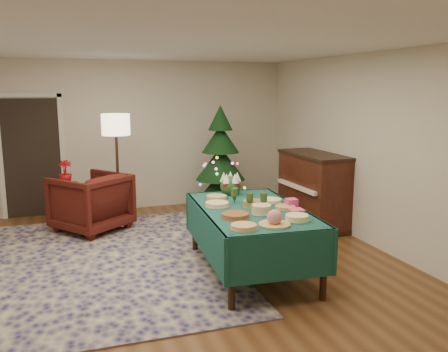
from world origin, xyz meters
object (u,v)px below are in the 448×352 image
object	(u,v)px
buffet_table	(251,221)
gift_box	(291,203)
floor_lamp	(116,132)
potted_plant	(65,177)
christmas_tree	(220,166)
side_table	(67,205)
armchair	(91,200)
piano	(313,191)

from	to	relation	value
buffet_table	gift_box	xyz separation A→B (m)	(0.47, -0.11, 0.21)
floor_lamp	potted_plant	distance (m)	1.13
floor_lamp	christmas_tree	distance (m)	1.93
potted_plant	christmas_tree	xyz separation A→B (m)	(2.59, -0.10, 0.06)
gift_box	buffet_table	bearing A→B (deg)	166.44
side_table	potted_plant	world-z (taller)	potted_plant
buffet_table	armchair	distance (m)	2.95
buffet_table	piano	size ratio (longest dim) A/B	1.53
armchair	gift_box	bearing A→B (deg)	93.49
gift_box	potted_plant	distance (m)	3.87
gift_box	armchair	world-z (taller)	armchair
potted_plant	christmas_tree	size ratio (longest dim) A/B	0.19
side_table	potted_plant	xyz separation A→B (m)	(0.00, 0.00, 0.47)
piano	armchair	bearing A→B (deg)	165.78
piano	christmas_tree	bearing A→B (deg)	134.93
buffet_table	christmas_tree	bearing A→B (deg)	79.18
gift_box	christmas_tree	size ratio (longest dim) A/B	0.07
gift_box	piano	size ratio (longest dim) A/B	0.09
armchair	potted_plant	bearing A→B (deg)	-87.69
gift_box	potted_plant	xyz separation A→B (m)	(-2.54, 2.92, -0.05)
armchair	piano	distance (m)	3.53
floor_lamp	christmas_tree	bearing A→B (deg)	7.28
piano	floor_lamp	bearing A→B (deg)	162.21
buffet_table	side_table	bearing A→B (deg)	126.43
buffet_table	floor_lamp	distance (m)	2.93
buffet_table	christmas_tree	size ratio (longest dim) A/B	1.11
side_table	potted_plant	bearing A→B (deg)	90.00
gift_box	side_table	world-z (taller)	gift_box
buffet_table	armchair	size ratio (longest dim) A/B	2.13
floor_lamp	armchair	bearing A→B (deg)	-168.38
potted_plant	floor_lamp	bearing A→B (deg)	-22.57
gift_box	floor_lamp	bearing A→B (deg)	124.10
buffet_table	christmas_tree	world-z (taller)	christmas_tree
armchair	piano	xyz separation A→B (m)	(3.42, -0.87, 0.08)
floor_lamp	christmas_tree	world-z (taller)	christmas_tree
side_table	floor_lamp	bearing A→B (deg)	-22.57
armchair	christmas_tree	xyz separation A→B (m)	(2.24, 0.32, 0.36)
side_table	piano	bearing A→B (deg)	-18.82
christmas_tree	side_table	bearing A→B (deg)	177.82
buffet_table	christmas_tree	xyz separation A→B (m)	(0.52, 2.71, 0.22)
side_table	potted_plant	size ratio (longest dim) A/B	1.89
gift_box	christmas_tree	xyz separation A→B (m)	(0.04, 2.82, 0.01)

